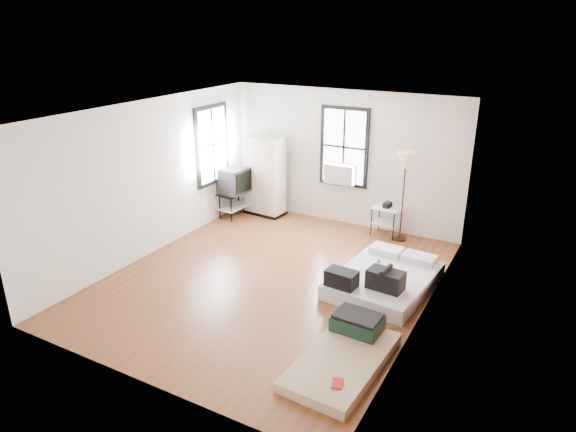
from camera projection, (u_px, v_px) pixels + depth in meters
The scene contains 8 objects.
ground at pixel (271, 279), 8.61m from camera, with size 6.00×6.00×0.00m, color brown.
room_shell at pixel (294, 176), 8.18m from camera, with size 5.02×6.02×2.80m.
mattress_main at pixel (384, 279), 8.26m from camera, with size 1.54×1.99×0.60m.
mattress_bare at pixel (346, 351), 6.54m from camera, with size 1.01×1.79×0.38m.
wardrobe at pixel (265, 176), 11.24m from camera, with size 0.91×0.57×1.73m.
side_table at pixel (387, 213), 10.19m from camera, with size 0.58×0.48×0.71m.
floor_lamp at pixel (406, 165), 9.62m from camera, with size 0.38×0.38×1.77m.
tv_stand at pixel (234, 182), 11.12m from camera, with size 0.60×0.81×1.10m.
Camera 1 is at (3.93, -6.59, 4.06)m, focal length 32.00 mm.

